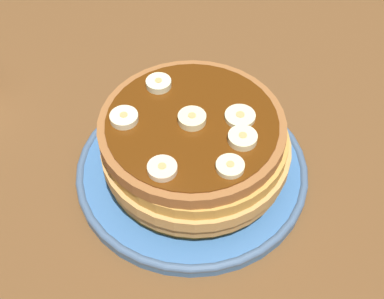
% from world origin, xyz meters
% --- Properties ---
extents(ground_plane, '(1.40, 1.40, 0.03)m').
position_xyz_m(ground_plane, '(0.00, 0.00, -0.01)').
color(ground_plane, brown).
extents(plate, '(0.26, 0.26, 0.02)m').
position_xyz_m(plate, '(0.00, 0.00, 0.01)').
color(plate, '#3F72B2').
rests_on(plate, ground_plane).
extents(pancake_stack, '(0.20, 0.20, 0.07)m').
position_xyz_m(pancake_stack, '(-0.00, 0.00, 0.05)').
color(pancake_stack, '#A57528').
rests_on(pancake_stack, plate).
extents(banana_slice_0, '(0.03, 0.03, 0.01)m').
position_xyz_m(banana_slice_0, '(0.00, 0.00, 0.09)').
color(banana_slice_0, '#FCF2B3').
rests_on(banana_slice_0, pancake_stack).
extents(banana_slice_1, '(0.03, 0.03, 0.01)m').
position_xyz_m(banana_slice_1, '(-0.02, -0.06, 0.09)').
color(banana_slice_1, '#F1F3C5').
rests_on(banana_slice_1, pancake_stack).
extents(banana_slice_2, '(0.03, 0.03, 0.01)m').
position_xyz_m(banana_slice_2, '(0.03, 0.06, 0.09)').
color(banana_slice_2, '#F4EBB8').
rests_on(banana_slice_2, pancake_stack).
extents(banana_slice_3, '(0.03, 0.03, 0.01)m').
position_xyz_m(banana_slice_3, '(0.07, 0.01, 0.09)').
color(banana_slice_3, '#F8E1B7').
rests_on(banana_slice_3, pancake_stack).
extents(banana_slice_4, '(0.03, 0.03, 0.01)m').
position_xyz_m(banana_slice_4, '(0.04, -0.06, 0.09)').
color(banana_slice_4, '#FBF3C6').
rests_on(banana_slice_4, pancake_stack).
extents(banana_slice_5, '(0.03, 0.03, 0.01)m').
position_xyz_m(banana_slice_5, '(-0.01, 0.05, 0.09)').
color(banana_slice_5, '#FBF2B8').
rests_on(banana_slice_5, pancake_stack).
extents(banana_slice_6, '(0.03, 0.03, 0.01)m').
position_xyz_m(banana_slice_6, '(-0.03, 0.04, 0.09)').
color(banana_slice_6, '#F2ECB9').
rests_on(banana_slice_6, pancake_stack).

